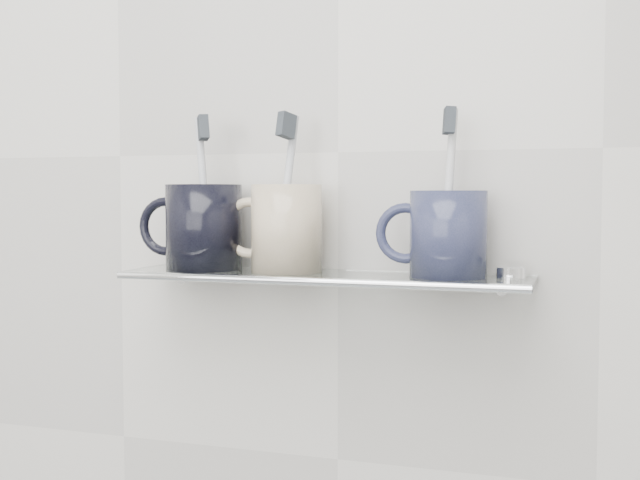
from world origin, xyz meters
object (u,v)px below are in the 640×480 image
at_px(mug_center, 286,228).
at_px(mug_right, 448,234).
at_px(shelf_glass, 323,277).
at_px(mug_left, 204,227).

distance_m(mug_center, mug_right, 0.20).
distance_m(shelf_glass, mug_left, 0.17).
bearing_deg(mug_center, mug_left, 171.25).
bearing_deg(mug_center, shelf_glass, -14.53).
bearing_deg(mug_left, mug_right, -6.97).
bearing_deg(mug_left, shelf_glass, -8.74).
height_order(shelf_glass, mug_left, mug_left).
xyz_separation_m(shelf_glass, mug_left, (-0.16, 0.00, 0.06)).
xyz_separation_m(mug_left, mug_center, (0.11, 0.00, -0.00)).
bearing_deg(mug_right, shelf_glass, 173.61).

